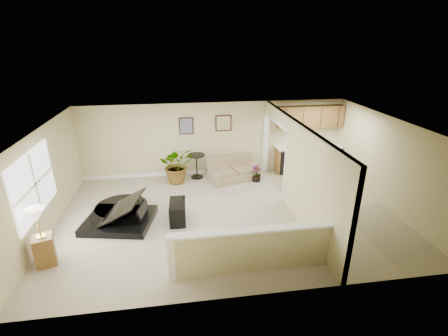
{
  "coord_description": "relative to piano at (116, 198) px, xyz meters",
  "views": [
    {
      "loc": [
        -1.24,
        -7.61,
        4.5
      ],
      "look_at": [
        -0.06,
        0.4,
        1.22
      ],
      "focal_mm": 26.0,
      "sensor_mm": 36.0,
      "label": 1
    }
  ],
  "objects": [
    {
      "name": "floor",
      "position": [
        2.9,
        -0.14,
        -0.66
      ],
      "size": [
        9.0,
        9.0,
        0.0
      ],
      "primitive_type": "plane",
      "color": "#B4A58C",
      "rests_on": "ground"
    },
    {
      "name": "back_wall",
      "position": [
        2.9,
        2.86,
        0.59
      ],
      "size": [
        9.0,
        0.04,
        2.5
      ],
      "primitive_type": "cube",
      "color": "beige",
      "rests_on": "floor"
    },
    {
      "name": "front_wall",
      "position": [
        2.9,
        -3.14,
        0.59
      ],
      "size": [
        9.0,
        0.04,
        2.5
      ],
      "primitive_type": "cube",
      "color": "beige",
      "rests_on": "floor"
    },
    {
      "name": "left_wall",
      "position": [
        -1.6,
        -0.14,
        0.59
      ],
      "size": [
        0.04,
        6.0,
        2.5
      ],
      "primitive_type": "cube",
      "color": "beige",
      "rests_on": "floor"
    },
    {
      "name": "right_wall",
      "position": [
        7.4,
        -0.14,
        0.59
      ],
      "size": [
        0.04,
        6.0,
        2.5
      ],
      "primitive_type": "cube",
      "color": "beige",
      "rests_on": "floor"
    },
    {
      "name": "ceiling",
      "position": [
        2.9,
        -0.14,
        1.84
      ],
      "size": [
        9.0,
        6.0,
        0.04
      ],
      "primitive_type": "cube",
      "color": "silver",
      "rests_on": "back_wall"
    },
    {
      "name": "kitchen_vinyl",
      "position": [
        6.05,
        -0.14,
        -0.65
      ],
      "size": [
        2.7,
        6.0,
        0.01
      ],
      "primitive_type": "cube",
      "color": "tan",
      "rests_on": "floor"
    },
    {
      "name": "interior_partition",
      "position": [
        4.7,
        0.11,
        0.56
      ],
      "size": [
        0.18,
        5.99,
        2.5
      ],
      "color": "beige",
      "rests_on": "floor"
    },
    {
      "name": "pony_half_wall",
      "position": [
        2.98,
        -2.44,
        -0.14
      ],
      "size": [
        3.42,
        0.22,
        1.0
      ],
      "color": "beige",
      "rests_on": "floor"
    },
    {
      "name": "left_window",
      "position": [
        -1.58,
        -0.64,
        0.79
      ],
      "size": [
        0.05,
        2.15,
        1.45
      ],
      "primitive_type": "cube",
      "color": "white",
      "rests_on": "left_wall"
    },
    {
      "name": "wall_art_left",
      "position": [
        1.95,
        2.83,
        1.09
      ],
      "size": [
        0.48,
        0.04,
        0.58
      ],
      "color": "#361C13",
      "rests_on": "back_wall"
    },
    {
      "name": "wall_mirror",
      "position": [
        3.2,
        2.83,
        1.14
      ],
      "size": [
        0.55,
        0.04,
        0.55
      ],
      "color": "#361C13",
      "rests_on": "back_wall"
    },
    {
      "name": "kitchen_cabinets",
      "position": [
        6.09,
        2.59,
        0.21
      ],
      "size": [
        2.36,
        0.65,
        2.33
      ],
      "color": "brown",
      "rests_on": "floor"
    },
    {
      "name": "piano",
      "position": [
        0.0,
        0.0,
        0.0
      ],
      "size": [
        2.17,
        2.2,
        1.57
      ],
      "rotation": [
        0.0,
        0.0,
        -0.2
      ],
      "color": "black",
      "rests_on": "floor"
    },
    {
      "name": "piano_bench",
      "position": [
        1.55,
        -0.26,
        -0.39
      ],
      "size": [
        0.44,
        0.82,
        0.54
      ],
      "primitive_type": "cube",
      "rotation": [
        0.0,
        0.0,
        -0.04
      ],
      "color": "black",
      "rests_on": "floor"
    },
    {
      "name": "loveseat",
      "position": [
        3.45,
        2.28,
        -0.3
      ],
      "size": [
        1.92,
        1.4,
        0.95
      ],
      "rotation": [
        0.0,
        0.0,
        0.3
      ],
      "color": "tan",
      "rests_on": "floor"
    },
    {
      "name": "accent_table",
      "position": [
        2.24,
        2.51,
        -0.12
      ],
      "size": [
        0.57,
        0.57,
        0.83
      ],
      "color": "black",
      "rests_on": "floor"
    },
    {
      "name": "palm_plant",
      "position": [
        1.58,
        2.24,
        -0.06
      ],
      "size": [
        1.2,
        1.07,
        1.23
      ],
      "color": "black",
      "rests_on": "floor"
    },
    {
      "name": "small_plant",
      "position": [
        4.18,
        1.92,
        -0.43
      ],
      "size": [
        0.38,
        0.38,
        0.53
      ],
      "color": "black",
      "rests_on": "floor"
    },
    {
      "name": "lamp_stand",
      "position": [
        -1.25,
        -1.6,
        -0.1
      ],
      "size": [
        0.49,
        0.49,
        1.33
      ],
      "color": "brown",
      "rests_on": "floor"
    }
  ]
}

